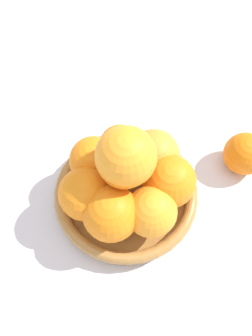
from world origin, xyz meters
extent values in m
plane|color=silver|center=(0.00, 0.00, 0.00)|extent=(4.00, 4.00, 0.00)
cylinder|color=#A57238|center=(0.00, 0.00, 0.01)|extent=(0.22, 0.22, 0.02)
torus|color=#A57238|center=(0.00, 0.00, 0.03)|extent=(0.23, 0.23, 0.02)
sphere|color=orange|center=(0.05, 0.03, 0.07)|extent=(0.07, 0.07, 0.07)
sphere|color=orange|center=(0.01, 0.06, 0.07)|extent=(0.07, 0.07, 0.07)
sphere|color=orange|center=(-0.04, 0.05, 0.08)|extent=(0.08, 0.08, 0.08)
sphere|color=orange|center=(-0.06, 0.00, 0.08)|extent=(0.08, 0.08, 0.08)
sphere|color=orange|center=(-0.03, -0.05, 0.07)|extent=(0.07, 0.07, 0.07)
sphere|color=orange|center=(0.02, -0.06, 0.08)|extent=(0.08, 0.08, 0.08)
sphere|color=orange|center=(0.05, -0.03, 0.08)|extent=(0.08, 0.08, 0.08)
sphere|color=orange|center=(-0.01, 0.00, 0.13)|extent=(0.07, 0.07, 0.07)
sphere|color=orange|center=(0.00, 0.00, 0.14)|extent=(0.08, 0.08, 0.08)
sphere|color=orange|center=(0.13, -0.16, 0.04)|extent=(0.07, 0.07, 0.07)
camera|label=1|loc=(-0.20, -0.08, 0.51)|focal=35.00mm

